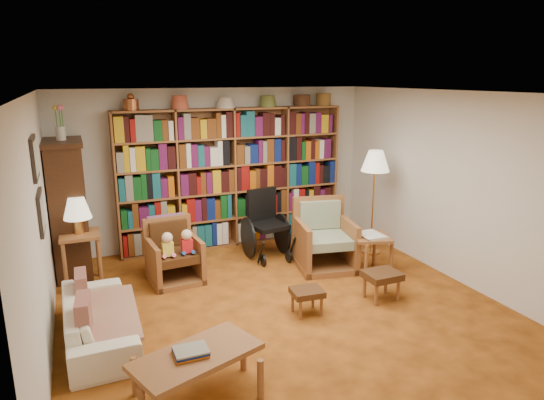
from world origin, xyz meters
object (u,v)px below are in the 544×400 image
armchair_sage (322,241)px  wheelchair (266,226)px  side_table_lamp (81,246)px  footstool_b (382,277)px  footstool_a (307,294)px  coffee_table (197,359)px  floor_lamp (375,165)px  armchair_leather (173,254)px  sofa (98,319)px  side_table_papers (371,242)px

armchair_sage → wheelchair: 0.91m
side_table_lamp → footstool_b: size_ratio=1.65×
footstool_a → coffee_table: 1.83m
armchair_sage → coffee_table: armchair_sage is taller
floor_lamp → footstool_a: bearing=-142.1°
armchair_leather → footstool_b: bearing=-35.8°
wheelchair → footstool_a: (-0.26, -1.94, -0.22)m
wheelchair → footstool_a: wheelchair is taller
side_table_lamp → wheelchair: (2.62, 0.09, -0.07)m
sofa → armchair_sage: armchair_sage is taller
footstool_b → coffee_table: (-2.55, -0.97, 0.07)m
wheelchair → floor_lamp: 1.88m
side_table_lamp → floor_lamp: floor_lamp is taller
footstool_b → wheelchair: bearing=111.0°
armchair_sage → sofa: bearing=-162.8°
armchair_sage → side_table_papers: armchair_sage is taller
side_table_lamp → armchair_leather: size_ratio=0.84×
floor_lamp → armchair_leather: bearing=176.6°
wheelchair → floor_lamp: (1.55, -0.53, 0.92)m
footstool_b → floor_lamp: bearing=60.6°
footstool_a → wheelchair: bearing=82.4°
sofa → armchair_leather: armchair_leather is taller
floor_lamp → side_table_papers: 1.24m
footstool_a → armchair_leather: bearing=127.4°
side_table_lamp → footstool_b: bearing=-29.0°
armchair_leather → side_table_papers: bearing=-18.2°
side_table_lamp → wheelchair: bearing=2.0°
armchair_leather → coffee_table: (-0.32, -2.58, 0.02)m
armchair_leather → footstool_a: armchair_leather is taller
sofa → floor_lamp: bearing=-76.0°
sofa → wheelchair: wheelchair is taller
side_table_lamp → coffee_table: side_table_lamp is taller
armchair_sage → footstool_a: 1.53m
footstool_b → side_table_lamp: bearing=151.0°
side_table_lamp → footstool_a: (2.36, -1.86, -0.30)m
sofa → footstool_b: bearing=-96.8°
sofa → side_table_lamp: 1.59m
sofa → armchair_sage: (3.12, 0.97, 0.13)m
sofa → floor_lamp: 4.37m
side_table_papers → footstool_b: bearing=-114.3°
sofa → side_table_papers: (3.61, 0.45, 0.21)m
side_table_papers → footstool_a: (-1.35, -0.75, -0.20)m
armchair_sage → footstool_b: (0.15, -1.28, -0.08)m
armchair_leather → armchair_sage: bearing=-9.0°
coffee_table → wheelchair: bearing=58.5°
armchair_sage → side_table_papers: 0.72m
sofa → side_table_papers: side_table_papers is taller
sofa → side_table_lamp: side_table_lamp is taller
side_table_papers → footstool_a: side_table_papers is taller
armchair_sage → wheelchair: (-0.60, 0.68, 0.10)m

